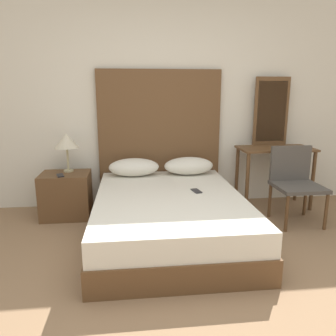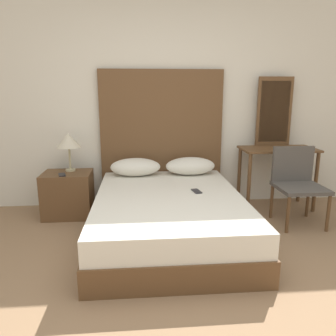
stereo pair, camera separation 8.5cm
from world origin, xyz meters
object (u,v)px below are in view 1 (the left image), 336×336
(vanity_desk, at_px, (275,159))
(chair, at_px, (295,179))
(bed, at_px, (169,216))
(nightstand, at_px, (66,195))
(table_lamp, at_px, (67,141))
(phone_on_bed, at_px, (196,191))
(phone_on_nightstand, at_px, (60,175))

(vanity_desk, bearing_deg, chair, -85.89)
(vanity_desk, relative_size, chair, 1.08)
(vanity_desk, bearing_deg, bed, -152.03)
(vanity_desk, height_order, chair, chair)
(bed, distance_m, nightstand, 1.32)
(table_lamp, bearing_deg, phone_on_bed, -26.35)
(phone_on_nightstand, bearing_deg, bed, -26.57)
(bed, height_order, vanity_desk, vanity_desk)
(nightstand, relative_size, chair, 0.66)
(bed, distance_m, chair, 1.50)
(phone_on_nightstand, bearing_deg, phone_on_bed, -18.75)
(nightstand, relative_size, table_lamp, 1.23)
(bed, xyz_separation_m, nightstand, (-1.13, 0.69, 0.04))
(phone_on_bed, bearing_deg, chair, 9.53)
(bed, height_order, chair, chair)
(bed, distance_m, phone_on_bed, 0.38)
(phone_on_bed, relative_size, table_lamp, 0.36)
(bed, xyz_separation_m, chair, (1.45, 0.28, 0.26))
(vanity_desk, bearing_deg, nightstand, -178.54)
(phone_on_bed, height_order, chair, chair)
(chair, bearing_deg, phone_on_bed, -170.47)
(phone_on_bed, bearing_deg, bed, -163.43)
(bed, relative_size, phone_on_nightstand, 12.19)
(nightstand, distance_m, table_lamp, 0.62)
(nightstand, height_order, vanity_desk, vanity_desk)
(phone_on_bed, relative_size, nightstand, 0.29)
(table_lamp, relative_size, vanity_desk, 0.49)
(nightstand, bearing_deg, phone_on_bed, -22.93)
(phone_on_bed, xyz_separation_m, vanity_desk, (1.12, 0.66, 0.17))
(nightstand, bearing_deg, table_lamp, 71.19)
(bed, relative_size, phone_on_bed, 12.42)
(bed, bearing_deg, phone_on_bed, 16.57)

